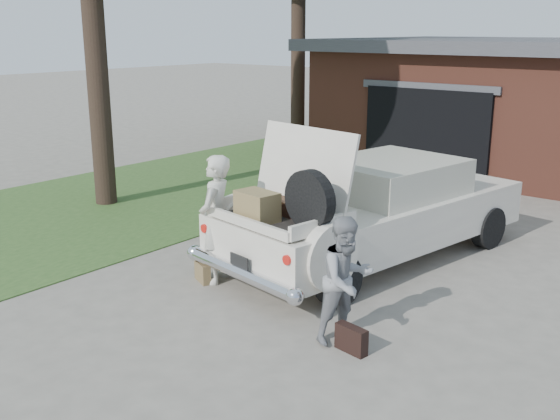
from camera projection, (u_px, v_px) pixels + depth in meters
The scene contains 7 objects.
ground at pixel (253, 295), 9.07m from camera, with size 90.00×90.00×0.00m, color gray.
grass_strip at pixel (157, 193), 14.65m from camera, with size 6.00×16.00×0.02m, color #2D4C1E.
sedan at pixel (374, 210), 10.33m from camera, with size 2.98×5.76×2.26m.
woman_left at pixel (216, 220), 9.35m from camera, with size 0.68×0.45×1.87m, color beige.
woman_right at pixel (346, 280), 7.58m from camera, with size 0.74×0.58×1.52m, color gray.
suitcase_left at pixel (203, 272), 9.53m from camera, with size 0.37×0.12×0.29m, color olive.
suitcase_right at pixel (351, 339), 7.45m from camera, with size 0.41×0.13×0.31m, color black.
Camera 1 is at (5.60, -6.30, 3.57)m, focal length 42.00 mm.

